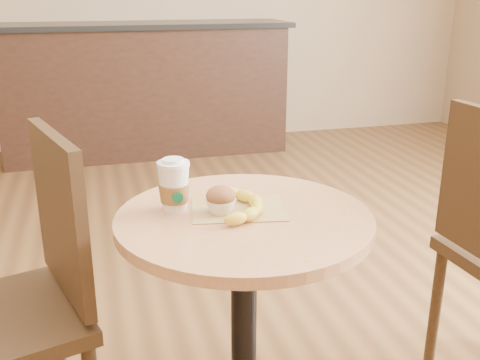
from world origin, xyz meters
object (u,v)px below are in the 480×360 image
(coffee_cup, at_px, (174,187))
(banana, at_px, (242,204))
(cafe_table, at_px, (244,295))
(chair_left, at_px, (22,298))
(muffin, at_px, (221,200))

(coffee_cup, relative_size, banana, 0.59)
(banana, bearing_deg, cafe_table, -75.55)
(coffee_cup, distance_m, banana, 0.18)
(chair_left, bearing_deg, cafe_table, 61.11)
(coffee_cup, distance_m, muffin, 0.13)
(coffee_cup, height_order, banana, coffee_cup)
(muffin, relative_size, banana, 0.33)
(chair_left, distance_m, muffin, 0.59)
(chair_left, xyz_separation_m, banana, (0.57, -0.10, 0.24))
(muffin, height_order, banana, muffin)
(banana, bearing_deg, coffee_cup, 177.23)
(chair_left, height_order, muffin, chair_left)
(chair_left, xyz_separation_m, muffin, (0.52, -0.10, 0.26))
(muffin, bearing_deg, banana, 0.12)
(cafe_table, height_order, coffee_cup, coffee_cup)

